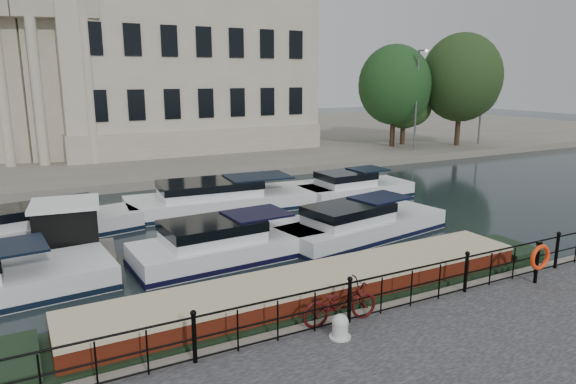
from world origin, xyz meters
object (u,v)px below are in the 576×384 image
Objects in this scene: bicycle at (340,303)px; life_ring_post at (540,258)px; harbour_hut at (67,233)px; narrowboat at (317,302)px; mooring_bollard at (340,327)px.

life_ring_post is (6.59, -0.65, 0.27)m from bicycle.
harbour_hut reaches higher than bicycle.
narrowboat is 4.88× the size of harbour_hut.
bicycle reaches higher than narrowboat.
life_ring_post is 0.08× the size of narrowboat.
mooring_bollard is at bearing 179.80° from life_ring_post.
mooring_bollard is 11.70m from harbour_hut.
narrowboat reaches higher than mooring_bollard.
life_ring_post is at bearing -20.73° from narrowboat.
life_ring_post reaches higher than mooring_bollard.
narrowboat is at bearing -6.98° from bicycle.
harbour_hut reaches higher than narrowboat.
mooring_bollard is (-0.40, -0.63, -0.26)m from bicycle.
mooring_bollard is 7.01m from life_ring_post.
bicycle is 3.50× the size of mooring_bollard.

